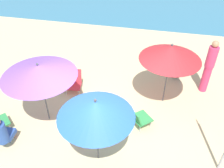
{
  "coord_description": "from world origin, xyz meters",
  "views": [
    {
      "loc": [
        1.19,
        -4.06,
        4.83
      ],
      "look_at": [
        0.06,
        1.15,
        0.7
      ],
      "focal_mm": 38.78,
      "sensor_mm": 36.0,
      "label": 1
    }
  ],
  "objects_px": {
    "umbrella_blue": "(96,109)",
    "beach_chair_b": "(138,117)",
    "umbrella_purple": "(39,70)",
    "umbrella_red": "(171,53)",
    "person_b": "(209,67)",
    "person_c": "(178,67)",
    "person_a": "(2,132)",
    "beach_chair_c": "(74,81)"
  },
  "relations": [
    {
      "from": "umbrella_blue",
      "to": "beach_chair_b",
      "type": "xyz_separation_m",
      "value": [
        0.77,
        1.14,
        -1.2
      ]
    },
    {
      "from": "umbrella_purple",
      "to": "umbrella_red",
      "type": "height_order",
      "value": "umbrella_red"
    },
    {
      "from": "person_b",
      "to": "beach_chair_b",
      "type": "bearing_deg",
      "value": 144.32
    },
    {
      "from": "umbrella_purple",
      "to": "person_b",
      "type": "xyz_separation_m",
      "value": [
        4.23,
        2.18,
        -0.72
      ]
    },
    {
      "from": "person_b",
      "to": "umbrella_blue",
      "type": "bearing_deg",
      "value": 147.16
    },
    {
      "from": "person_c",
      "to": "person_a",
      "type": "bearing_deg",
      "value": 144.98
    },
    {
      "from": "umbrella_blue",
      "to": "beach_chair_b",
      "type": "distance_m",
      "value": 1.82
    },
    {
      "from": "person_a",
      "to": "umbrella_blue",
      "type": "bearing_deg",
      "value": -89.55
    },
    {
      "from": "umbrella_purple",
      "to": "beach_chair_c",
      "type": "distance_m",
      "value": 1.89
    },
    {
      "from": "umbrella_blue",
      "to": "person_c",
      "type": "bearing_deg",
      "value": 64.15
    },
    {
      "from": "beach_chair_c",
      "to": "umbrella_red",
      "type": "bearing_deg",
      "value": 81.61
    },
    {
      "from": "umbrella_purple",
      "to": "umbrella_red",
      "type": "bearing_deg",
      "value": 24.76
    },
    {
      "from": "umbrella_purple",
      "to": "person_a",
      "type": "relative_size",
      "value": 1.86
    },
    {
      "from": "umbrella_red",
      "to": "beach_chair_c",
      "type": "bearing_deg",
      "value": -179.38
    },
    {
      "from": "umbrella_purple",
      "to": "person_c",
      "type": "relative_size",
      "value": 2.05
    },
    {
      "from": "umbrella_blue",
      "to": "umbrella_red",
      "type": "xyz_separation_m",
      "value": [
        1.37,
        2.35,
        0.09
      ]
    },
    {
      "from": "person_a",
      "to": "person_b",
      "type": "height_order",
      "value": "person_b"
    },
    {
      "from": "umbrella_blue",
      "to": "person_c",
      "type": "xyz_separation_m",
      "value": [
        1.74,
        3.59,
        -1.13
      ]
    },
    {
      "from": "person_a",
      "to": "umbrella_purple",
      "type": "bearing_deg",
      "value": -32.5
    },
    {
      "from": "person_b",
      "to": "person_a",
      "type": "bearing_deg",
      "value": 130.59
    },
    {
      "from": "beach_chair_c",
      "to": "person_c",
      "type": "distance_m",
      "value": 3.39
    },
    {
      "from": "beach_chair_b",
      "to": "person_a",
      "type": "distance_m",
      "value": 3.3
    },
    {
      "from": "umbrella_purple",
      "to": "person_b",
      "type": "bearing_deg",
      "value": 27.3
    },
    {
      "from": "umbrella_purple",
      "to": "umbrella_red",
      "type": "distance_m",
      "value": 3.33
    },
    {
      "from": "umbrella_purple",
      "to": "beach_chair_b",
      "type": "bearing_deg",
      "value": 4.56
    },
    {
      "from": "person_b",
      "to": "person_c",
      "type": "bearing_deg",
      "value": 67.68
    },
    {
      "from": "umbrella_red",
      "to": "person_b",
      "type": "relative_size",
      "value": 1.11
    },
    {
      "from": "umbrella_blue",
      "to": "beach_chair_c",
      "type": "bearing_deg",
      "value": 121.07
    },
    {
      "from": "beach_chair_b",
      "to": "person_c",
      "type": "bearing_deg",
      "value": 26.02
    },
    {
      "from": "umbrella_purple",
      "to": "person_c",
      "type": "height_order",
      "value": "umbrella_purple"
    },
    {
      "from": "umbrella_purple",
      "to": "person_b",
      "type": "relative_size",
      "value": 1.06
    },
    {
      "from": "beach_chair_c",
      "to": "person_c",
      "type": "height_order",
      "value": "person_c"
    },
    {
      "from": "umbrella_red",
      "to": "umbrella_purple",
      "type": "bearing_deg",
      "value": -155.24
    },
    {
      "from": "beach_chair_b",
      "to": "person_a",
      "type": "xyz_separation_m",
      "value": [
        -3.04,
        -1.28,
        0.12
      ]
    },
    {
      "from": "beach_chair_b",
      "to": "person_a",
      "type": "bearing_deg",
      "value": 160.52
    },
    {
      "from": "umbrella_blue",
      "to": "person_b",
      "type": "distance_m",
      "value": 4.11
    },
    {
      "from": "beach_chair_b",
      "to": "person_b",
      "type": "relative_size",
      "value": 0.41
    },
    {
      "from": "umbrella_blue",
      "to": "beach_chair_c",
      "type": "xyz_separation_m",
      "value": [
        -1.4,
        2.32,
        -1.24
      ]
    },
    {
      "from": "person_c",
      "to": "umbrella_blue",
      "type": "bearing_deg",
      "value": 166.21
    },
    {
      "from": "umbrella_red",
      "to": "person_a",
      "type": "bearing_deg",
      "value": -145.73
    },
    {
      "from": "beach_chair_c",
      "to": "person_c",
      "type": "xyz_separation_m",
      "value": [
        3.14,
        1.28,
        0.12
      ]
    },
    {
      "from": "umbrella_purple",
      "to": "person_c",
      "type": "bearing_deg",
      "value": 37.92
    }
  ]
}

